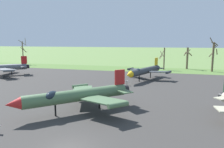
{
  "coord_description": "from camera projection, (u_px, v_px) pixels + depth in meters",
  "views": [
    {
      "loc": [
        7.66,
        -14.23,
        8.73
      ],
      "look_at": [
        -2.4,
        21.97,
        2.89
      ],
      "focal_mm": 33.7,
      "sensor_mm": 36.0,
      "label": 1
    }
  ],
  "objects": [
    {
      "name": "asphalt_apron",
      "position": [
        118.0,
        97.0,
        33.04
      ],
      "size": [
        105.26,
        56.48,
        0.05
      ],
      "primitive_type": "cube",
      "color": "#383533",
      "rests_on": "ground"
    },
    {
      "name": "grass_verge_strip",
      "position": [
        144.0,
        70.0,
        65.64
      ],
      "size": [
        165.26,
        12.0,
        0.06
      ],
      "primitive_type": "cube",
      "color": "#517435",
      "rests_on": "ground"
    },
    {
      "name": "jet_fighter_front_left",
      "position": [
        145.0,
        71.0,
        47.64
      ],
      "size": [
        10.49,
        14.45,
        4.7
      ],
      "color": "#33383D",
      "rests_on": "ground"
    },
    {
      "name": "info_placard_front_left",
      "position": [
        127.0,
        82.0,
        41.74
      ],
      "size": [
        0.64,
        0.35,
        1.04
      ],
      "color": "black",
      "rests_on": "ground"
    },
    {
      "name": "jet_fighter_rear_center",
      "position": [
        77.0,
        95.0,
        25.75
      ],
      "size": [
        12.78,
        12.86,
        4.94
      ],
      "color": "#4C6B47",
      "rests_on": "ground"
    },
    {
      "name": "bare_tree_far_left",
      "position": [
        23.0,
        51.0,
        80.81
      ],
      "size": [
        2.25,
        3.73,
        10.11
      ],
      "color": "brown",
      "rests_on": "ground"
    },
    {
      "name": "bare_tree_left_of_center",
      "position": [
        164.0,
        58.0,
        64.58
      ],
      "size": [
        1.76,
        2.91,
        6.83
      ],
      "color": "brown",
      "rests_on": "ground"
    },
    {
      "name": "bare_tree_center",
      "position": [
        187.0,
        58.0,
        66.29
      ],
      "size": [
        2.6,
        2.56,
        6.85
      ],
      "color": "brown",
      "rests_on": "ground"
    },
    {
      "name": "bare_tree_right_of_center",
      "position": [
        213.0,
        55.0,
        60.27
      ],
      "size": [
        2.63,
        2.49,
        9.88
      ],
      "color": "brown",
      "rests_on": "ground"
    }
  ]
}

